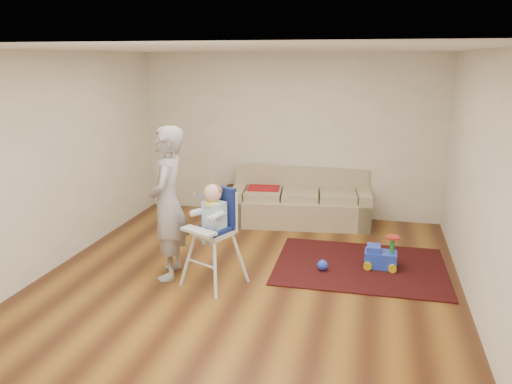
% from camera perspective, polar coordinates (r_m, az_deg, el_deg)
% --- Properties ---
extents(ground, '(5.50, 5.50, 0.00)m').
position_cam_1_polar(ground, '(6.16, -0.89, -9.98)').
color(ground, '#452412').
rests_on(ground, ground).
extents(room_envelope, '(5.04, 5.52, 2.72)m').
position_cam_1_polar(room_envelope, '(6.13, 0.28, 8.22)').
color(room_envelope, beige).
rests_on(room_envelope, ground).
extents(sofa, '(2.29, 1.15, 0.85)m').
position_cam_1_polar(sofa, '(8.08, 5.07, -0.64)').
color(sofa, tan).
rests_on(sofa, ground).
extents(side_table, '(0.49, 0.49, 0.49)m').
position_cam_1_polar(side_table, '(8.44, -2.04, -1.17)').
color(side_table, black).
rests_on(side_table, ground).
extents(area_rug, '(2.19, 1.66, 0.02)m').
position_cam_1_polar(area_rug, '(6.65, 11.81, -8.28)').
color(area_rug, black).
rests_on(area_rug, ground).
extents(ride_on_toy, '(0.40, 0.29, 0.43)m').
position_cam_1_polar(ride_on_toy, '(6.57, 14.10, -6.56)').
color(ride_on_toy, blue).
rests_on(ride_on_toy, area_rug).
extents(toy_ball, '(0.14, 0.14, 0.14)m').
position_cam_1_polar(toy_ball, '(6.40, 7.62, -8.28)').
color(toy_ball, blue).
rests_on(toy_ball, area_rug).
extents(high_chair, '(0.76, 0.76, 1.23)m').
position_cam_1_polar(high_chair, '(5.85, -4.87, -5.10)').
color(high_chair, silver).
rests_on(high_chair, ground).
extents(adult, '(0.57, 0.75, 1.85)m').
position_cam_1_polar(adult, '(6.04, -10.07, -1.31)').
color(adult, '#98989A').
rests_on(adult, ground).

